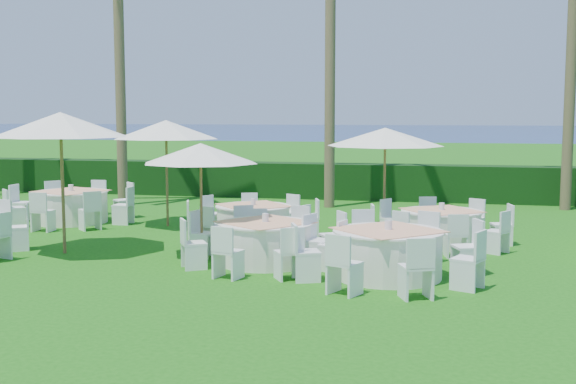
% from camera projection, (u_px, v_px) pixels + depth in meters
% --- Properties ---
extents(ground, '(120.00, 120.00, 0.00)m').
position_uv_depth(ground, '(188.00, 272.00, 13.25)').
color(ground, '#175C0F').
rests_on(ground, ground).
extents(hedge, '(34.00, 1.00, 1.20)m').
position_uv_depth(hedge, '(310.00, 181.00, 24.83)').
color(hedge, black).
rests_on(hedge, ground).
extents(ocean, '(260.00, 260.00, 0.00)m').
position_uv_depth(ocean, '(419.00, 132.00, 112.20)').
color(ocean, '#081F56').
rests_on(ocean, ground).
extents(banquet_table_b, '(3.26, 3.26, 0.99)m').
position_uv_depth(banquet_table_b, '(265.00, 242.00, 14.01)').
color(banquet_table_b, white).
rests_on(banquet_table_b, ground).
extents(banquet_table_c, '(3.35, 3.35, 1.03)m').
position_uv_depth(banquet_table_c, '(388.00, 252.00, 12.82)').
color(banquet_table_c, white).
rests_on(banquet_table_c, ground).
extents(banquet_table_d, '(3.40, 3.40, 1.02)m').
position_uv_depth(banquet_table_d, '(71.00, 206.00, 19.25)').
color(banquet_table_d, white).
rests_on(banquet_table_d, ground).
extents(banquet_table_e, '(3.04, 3.04, 0.94)m').
position_uv_depth(banquet_table_e, '(253.00, 221.00, 16.88)').
color(banquet_table_e, white).
rests_on(banquet_table_e, ground).
extents(banquet_table_f, '(3.11, 3.11, 0.94)m').
position_uv_depth(banquet_table_f, '(441.00, 227.00, 15.97)').
color(banquet_table_f, white).
rests_on(banquet_table_f, ground).
extents(umbrella_a, '(2.81, 2.81, 2.94)m').
position_uv_depth(umbrella_a, '(61.00, 125.00, 14.78)').
color(umbrella_a, brown).
rests_on(umbrella_a, ground).
extents(umbrella_b, '(2.36, 2.36, 2.32)m').
position_uv_depth(umbrella_b, '(201.00, 153.00, 14.44)').
color(umbrella_b, brown).
rests_on(umbrella_b, ground).
extents(umbrella_c, '(2.76, 2.76, 2.74)m').
position_uv_depth(umbrella_c, '(166.00, 130.00, 18.41)').
color(umbrella_c, brown).
rests_on(umbrella_c, ground).
extents(umbrella_d, '(2.83, 2.83, 2.56)m').
position_uv_depth(umbrella_d, '(385.00, 137.00, 17.48)').
color(umbrella_d, brown).
rests_on(umbrella_d, ground).
extents(palm_b, '(4.35, 4.28, 8.61)m').
position_uv_depth(palm_b, '(119.00, 54.00, 22.46)').
color(palm_b, brown).
rests_on(palm_b, ground).
extents(palm_c, '(4.37, 4.24, 11.60)m').
position_uv_depth(palm_c, '(330.00, 1.00, 21.76)').
color(palm_c, brown).
rests_on(palm_c, ground).
extents(palm_d, '(4.25, 4.37, 9.78)m').
position_uv_depth(palm_d, '(573.00, 30.00, 21.25)').
color(palm_d, brown).
rests_on(palm_d, ground).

